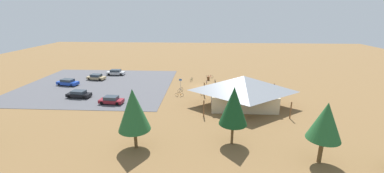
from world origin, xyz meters
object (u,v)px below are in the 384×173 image
bicycle_black_edge_north (215,81)px  visitor_at_bikes (209,89)px  bicycle_orange_near_porch (179,95)px  bicycle_blue_front_row (203,93)px  bicycle_purple_yard_right (207,82)px  car_blue_back_corner (68,82)px  car_maroon_inner_stall (111,100)px  pine_mideast (326,121)px  car_silver_far_end (116,72)px  bicycle_red_edge_south (210,77)px  car_black_mid_lot (79,94)px  trash_bin (208,78)px  pine_east (133,110)px  bicycle_white_trailside (180,90)px  bicycle_green_by_bin (191,80)px  bike_pavilion (243,89)px  car_tan_near_entry (96,77)px  bicycle_silver_yard_front (217,85)px  pine_west (234,106)px  lot_sign (181,82)px

bicycle_black_edge_north → visitor_at_bikes: size_ratio=0.90×
bicycle_orange_near_porch → bicycle_blue_front_row: 4.82m
bicycle_purple_yard_right → car_blue_back_corner: car_blue_back_corner is taller
car_maroon_inner_stall → pine_mideast: bearing=151.1°
car_silver_far_end → bicycle_red_edge_south: bearing=176.3°
car_black_mid_lot → bicycle_black_edge_north: bearing=-156.3°
trash_bin → bicycle_orange_near_porch: trash_bin is taller
pine_mideast → bicycle_purple_yard_right: size_ratio=4.14×
pine_east → bicycle_red_edge_south: 35.17m
car_black_mid_lot → bicycle_purple_yard_right: bearing=-156.7°
bicycle_white_trailside → bicycle_green_by_bin: 8.47m
bike_pavilion → car_tan_near_entry: 36.69m
bicycle_black_edge_north → bicycle_silver_yard_front: bicycle_silver_yard_front is taller
bicycle_red_edge_south → visitor_at_bikes: 12.30m
bicycle_silver_yard_front → car_blue_back_corner: (33.68, 1.02, 0.37)m
pine_west → car_maroon_inner_stall: bearing=-32.1°
pine_east → bicycle_green_by_bin: (-5.08, -30.41, -4.67)m
bicycle_black_edge_north → car_blue_back_corner: (33.36, 3.89, 0.41)m
bicycle_blue_front_row → bicycle_orange_near_porch: bearing=16.6°
bicycle_blue_front_row → pine_west: bearing=101.8°
bicycle_green_by_bin → car_black_mid_lot: 24.80m
bicycle_orange_near_porch → car_blue_back_corner: (25.98, -6.16, 0.40)m
bicycle_orange_near_porch → car_blue_back_corner: car_blue_back_corner is taller
car_maroon_inner_stall → bicycle_blue_front_row: bearing=-159.9°
trash_bin → visitor_at_bikes: bearing=90.7°
pine_mideast → car_maroon_inner_stall: bearing=-28.9°
pine_mideast → bicycle_red_edge_south: bearing=-71.8°
car_silver_far_end → visitor_at_bikes: size_ratio=2.58×
lot_sign → visitor_at_bikes: 7.09m
bicycle_white_trailside → bicycle_red_edge_south: bicycle_white_trailside is taller
lot_sign → bicycle_white_trailside: bearing=94.8°
bicycle_orange_near_porch → pine_west: bearing=116.1°
lot_sign → pine_east: (3.04, 24.63, 3.61)m
trash_bin → bicycle_black_edge_north: trash_bin is taller
bicycle_black_edge_north → bicycle_purple_yard_right: 2.26m
bicycle_orange_near_porch → car_tan_near_entry: size_ratio=0.38×
car_tan_near_entry → car_black_mid_lot: (-2.15, 12.80, 0.01)m
bicycle_white_trailside → bicycle_black_edge_north: bearing=-136.6°
pine_west → car_blue_back_corner: size_ratio=1.49×
car_tan_near_entry → car_black_mid_lot: bearing=99.5°
pine_east → bicycle_black_edge_north: 31.45m
pine_west → pine_mideast: pine_west is taller
car_maroon_inner_stall → visitor_at_bikes: visitor_at_bikes is taller
bicycle_silver_yard_front → bicycle_white_trailside: bearing=28.2°
pine_west → car_black_mid_lot: (27.95, -15.75, -4.36)m
pine_east → pine_west: (-11.89, -1.71, 0.07)m
lot_sign → bicycle_orange_near_porch: size_ratio=1.26×
visitor_at_bikes → bicycle_blue_front_row: bearing=29.3°
trash_bin → car_maroon_inner_stall: (17.67, 16.97, 0.29)m
bicycle_white_trailside → pine_east: bearing=81.7°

